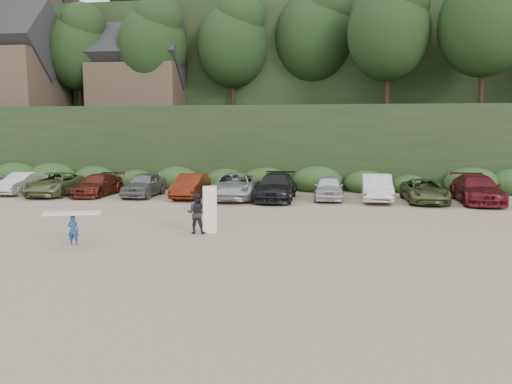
# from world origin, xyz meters

# --- Properties ---
(ground) EXTENTS (120.00, 120.00, 0.00)m
(ground) POSITION_xyz_m (0.00, 0.00, 0.00)
(ground) COLOR tan
(ground) RESTS_ON ground
(hillside_backdrop) EXTENTS (90.00, 41.50, 28.00)m
(hillside_backdrop) POSITION_xyz_m (-0.26, 35.93, 11.22)
(hillside_backdrop) COLOR black
(hillside_backdrop) RESTS_ON ground
(parked_cars) EXTENTS (34.14, 6.06, 1.61)m
(parked_cars) POSITION_xyz_m (-1.17, 9.90, 0.76)
(parked_cars) COLOR #999A9E
(parked_cars) RESTS_ON ground
(child_surfer) EXTENTS (2.14, 1.14, 1.24)m
(child_surfer) POSITION_xyz_m (-4.12, -3.39, 0.84)
(child_surfer) COLOR navy
(child_surfer) RESTS_ON ground
(adult_surfer) EXTENTS (1.29, 0.66, 1.99)m
(adult_surfer) POSITION_xyz_m (-0.09, -0.70, 0.86)
(adult_surfer) COLOR black
(adult_surfer) RESTS_ON ground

